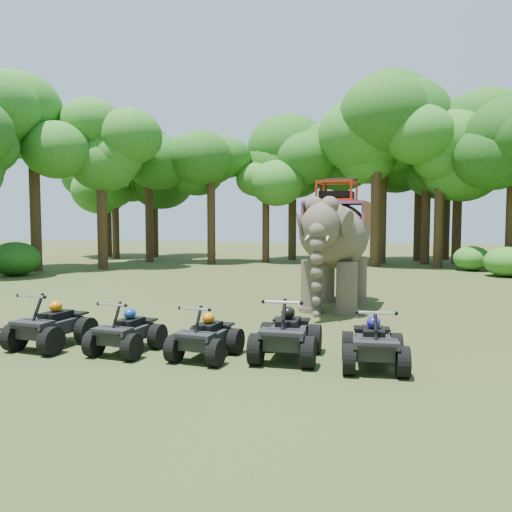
{
  "coord_description": "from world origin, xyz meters",
  "views": [
    {
      "loc": [
        2.91,
        -12.08,
        2.85
      ],
      "look_at": [
        0.0,
        1.2,
        1.9
      ],
      "focal_mm": 35.0,
      "sensor_mm": 36.0,
      "label": 1
    }
  ],
  "objects": [
    {
      "name": "ground",
      "position": [
        0.0,
        0.0,
        0.0
      ],
      "size": [
        110.0,
        110.0,
        0.0
      ],
      "primitive_type": "plane",
      "color": "#47381E",
      "rests_on": "ground"
    },
    {
      "name": "tree_36",
      "position": [
        -17.38,
        24.73,
        4.07
      ],
      "size": [
        5.69,
        5.69,
        8.13
      ],
      "primitive_type": null,
      "color": "#195114",
      "rests_on": "ground"
    },
    {
      "name": "tree_3",
      "position": [
        11.17,
        19.37,
        4.71
      ],
      "size": [
        6.59,
        6.59,
        9.42
      ],
      "primitive_type": null,
      "color": "#195114",
      "rests_on": "ground"
    },
    {
      "name": "tree_0",
      "position": [
        0.0,
        23.25,
        4.29
      ],
      "size": [
        6.0,
        6.0,
        8.57
      ],
      "primitive_type": null,
      "color": "#195114",
      "rests_on": "ground"
    },
    {
      "name": "tree_40",
      "position": [
        3.53,
        20.26,
        5.33
      ],
      "size": [
        7.46,
        7.46,
        10.65
      ],
      "primitive_type": null,
      "color": "#195114",
      "rests_on": "ground"
    },
    {
      "name": "tree_43",
      "position": [
        -15.62,
        22.67,
        3.74
      ],
      "size": [
        5.23,
        5.23,
        7.48
      ],
      "primitive_type": null,
      "color": "#195114",
      "rests_on": "ground"
    },
    {
      "name": "atv_1",
      "position": [
        -2.12,
        -2.25,
        0.58
      ],
      "size": [
        1.33,
        1.7,
        1.17
      ],
      "primitive_type": null,
      "rotation": [
        0.0,
        0.0,
        -0.12
      ],
      "color": "black",
      "rests_on": "ground"
    },
    {
      "name": "atv_2",
      "position": [
        -0.31,
        -2.29,
        0.58
      ],
      "size": [
        1.35,
        1.7,
        1.15
      ],
      "primitive_type": null,
      "rotation": [
        0.0,
        0.0,
        -0.14
      ],
      "color": "black",
      "rests_on": "ground"
    },
    {
      "name": "tree_33",
      "position": [
        8.75,
        26.99,
        3.87
      ],
      "size": [
        5.42,
        5.42,
        7.75
      ],
      "primitive_type": null,
      "color": "#195114",
      "rests_on": "ground"
    },
    {
      "name": "tree_39",
      "position": [
        6.84,
        22.83,
        4.73
      ],
      "size": [
        6.63,
        6.63,
        9.47
      ],
      "primitive_type": null,
      "color": "#195114",
      "rests_on": "ground"
    },
    {
      "name": "tree_35",
      "position": [
        6.61,
        25.58,
        4.48
      ],
      "size": [
        6.28,
        6.28,
        8.97
      ],
      "primitive_type": null,
      "color": "#195114",
      "rests_on": "ground"
    },
    {
      "name": "atv_0",
      "position": [
        -4.01,
        -2.18,
        0.64
      ],
      "size": [
        1.5,
        1.89,
        1.28
      ],
      "primitive_type": null,
      "rotation": [
        0.0,
        0.0,
        -0.14
      ],
      "color": "black",
      "rests_on": "ground"
    },
    {
      "name": "tree_32",
      "position": [
        -3.81,
        21.76,
        3.27
      ],
      "size": [
        4.57,
        4.57,
        6.53
      ],
      "primitive_type": null,
      "color": "#195114",
      "rests_on": "ground"
    },
    {
      "name": "tree_2",
      "position": [
        7.29,
        20.22,
        4.26
      ],
      "size": [
        5.96,
        5.96,
        8.51
      ],
      "primitive_type": null,
      "color": "#195114",
      "rests_on": "ground"
    },
    {
      "name": "tree_28",
      "position": [
        -15.42,
        12.98,
        4.98
      ],
      "size": [
        6.98,
        6.98,
        9.97
      ],
      "primitive_type": null,
      "color": "#195114",
      "rests_on": "ground"
    },
    {
      "name": "tree_31",
      "position": [
        -7.16,
        19.87,
        4.11
      ],
      "size": [
        5.75,
        5.75,
        8.22
      ],
      "primitive_type": null,
      "color": "#195114",
      "rests_on": "ground"
    },
    {
      "name": "tree_29",
      "position": [
        -12.43,
        15.04,
        4.74
      ],
      "size": [
        6.64,
        6.64,
        9.48
      ],
      "primitive_type": null,
      "color": "#195114",
      "rests_on": "ground"
    },
    {
      "name": "tree_1",
      "position": [
        4.01,
        22.79,
        4.8
      ],
      "size": [
        6.72,
        6.72,
        9.6
      ],
      "primitive_type": null,
      "color": "#195114",
      "rests_on": "ground"
    },
    {
      "name": "tree_41",
      "position": [
        -13.5,
        25.06,
        4.41
      ],
      "size": [
        6.17,
        6.17,
        8.81
      ],
      "primitive_type": null,
      "color": "#195114",
      "rests_on": "ground"
    },
    {
      "name": "elephant",
      "position": [
        1.97,
        4.47,
        2.13
      ],
      "size": [
        2.89,
        5.34,
        4.27
      ],
      "primitive_type": null,
      "rotation": [
        0.0,
        0.0,
        -0.13
      ],
      "color": "#4E4339",
      "rests_on": "ground"
    },
    {
      "name": "tree_34",
      "position": [
        8.88,
        23.37,
        5.08
      ],
      "size": [
        7.11,
        7.11,
        10.16
      ],
      "primitive_type": null,
      "color": "#195114",
      "rests_on": "ground"
    },
    {
      "name": "atv_3",
      "position": [
        1.35,
        -1.99,
        0.66
      ],
      "size": [
        1.31,
        1.79,
        1.32
      ],
      "primitive_type": null,
      "rotation": [
        0.0,
        0.0,
        -0.01
      ],
      "color": "black",
      "rests_on": "ground"
    },
    {
      "name": "tree_37",
      "position": [
        -2.37,
        24.55,
        4.96
      ],
      "size": [
        6.95,
        6.95,
        9.93
      ],
      "primitive_type": null,
      "color": "#195114",
      "rests_on": "ground"
    },
    {
      "name": "tree_30",
      "position": [
        -11.9,
        20.51,
        4.27
      ],
      "size": [
        5.98,
        5.98,
        8.54
      ],
      "primitive_type": null,
      "color": "#195114",
      "rests_on": "ground"
    },
    {
      "name": "atv_4",
      "position": [
        3.1,
        -2.27,
        0.61
      ],
      "size": [
        1.29,
        1.71,
        1.22
      ],
      "primitive_type": null,
      "rotation": [
        0.0,
        0.0,
        0.05
      ],
      "color": "black",
      "rests_on": "ground"
    }
  ]
}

